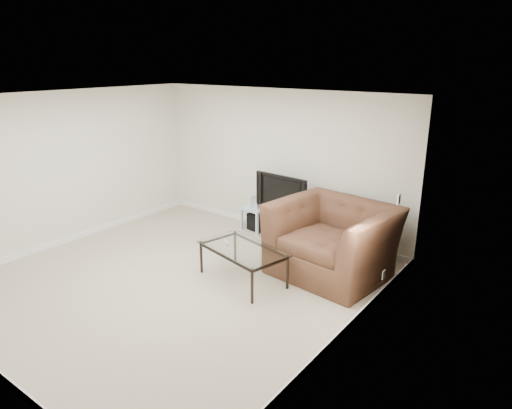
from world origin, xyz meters
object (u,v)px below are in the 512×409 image
Objects in this scene: coffee_table at (243,264)px; tv_stand at (285,222)px; television at (284,191)px; recliner at (333,228)px; side_table at (257,218)px; subwoofer at (259,222)px.

tv_stand is at bearing 104.28° from coffee_table.
tv_stand is 0.66× the size of television.
side_table is at bearing 164.35° from recliner.
side_table is (-0.60, 0.03, -0.62)m from television.
subwoofer is 0.20× the size of recliner.
television is 1.85m from coffee_table.
side_table is 0.28× the size of recliner.
side_table reaches higher than subwoofer.
coffee_table is at bearing -71.16° from television.
side_table is at bearing -177.07° from tv_stand.
tv_stand is 1.78m from coffee_table.
coffee_table is (0.44, -1.70, -0.59)m from television.
recliner is (1.89, -0.80, 0.54)m from subwoofer.
side_table is (-0.60, 0.00, -0.05)m from tv_stand.
tv_stand is 0.40× the size of recliner.
recliner is (1.32, -0.78, 0.42)m from tv_stand.
tv_stand is 2.06× the size of subwoofer.
television reaches higher than coffee_table.
coffee_table reaches higher than side_table.
tv_stand reaches higher than side_table.
coffee_table is (1.01, -1.74, 0.09)m from subwoofer.
subwoofer is at bearing 120.14° from coffee_table.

